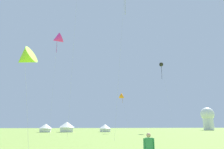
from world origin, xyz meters
name	(u,v)px	position (x,y,z in m)	size (l,w,h in m)	color
kite_lime_delta	(25,58)	(-11.97, 16.64, 8.76)	(2.88, 2.84, 10.01)	#99DB2D
kite_magenta_delta	(57,39)	(-10.94, 41.22, 21.23)	(2.92, 3.30, 22.70)	#E02DA3
kite_black_parafoil	(161,65)	(21.69, 58.43, 21.88)	(3.49, 4.48, 22.56)	black
kite_orange_delta	(122,97)	(7.84, 56.58, 10.48)	(3.04, 2.38, 11.56)	orange
festival_tent_left	(46,128)	(-15.05, 68.82, 1.49)	(4.14, 4.14, 2.69)	white
festival_tent_right	(67,126)	(-8.30, 68.82, 1.84)	(5.12, 5.12, 3.33)	white
festival_tent_center	(105,128)	(4.54, 68.82, 1.40)	(3.89, 3.89, 2.53)	white
observatory_dome	(208,117)	(58.12, 89.24, 6.01)	(6.40, 6.40, 10.80)	white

